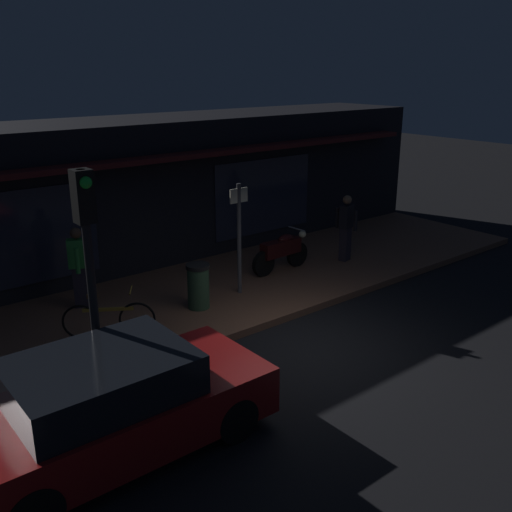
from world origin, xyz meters
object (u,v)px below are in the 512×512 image
bicycle_parked (109,319)px  traffic_light_pole (89,254)px  motorcycle (282,251)px  person_bystander (346,227)px  sign_post (239,232)px  parked_car_near (111,406)px  trash_bin (198,286)px  person_photographer (79,266)px

bicycle_parked → traffic_light_pole: size_ratio=0.40×
motorcycle → bicycle_parked: size_ratio=1.20×
bicycle_parked → person_bystander: 6.60m
sign_post → bicycle_parked: bearing=-175.4°
bicycle_parked → parked_car_near: 3.19m
motorcycle → trash_bin: 2.86m
person_photographer → traffic_light_pole: 4.16m
bicycle_parked → person_bystander: (6.57, 0.34, 0.52)m
person_photographer → parked_car_near: person_photographer is taller
person_bystander → sign_post: bearing=-178.6°
motorcycle → person_photographer: size_ratio=1.02×
person_bystander → traffic_light_pole: traffic_light_pole is taller
person_bystander → parked_car_near: bearing=-157.7°
motorcycle → parked_car_near: 7.13m
person_bystander → traffic_light_pole: bearing=-162.9°
parked_car_near → person_bystander: bearing=22.3°
traffic_light_pole → trash_bin: bearing=34.8°
person_photographer → sign_post: sign_post is taller
trash_bin → traffic_light_pole: (-3.08, -2.14, 1.86)m
person_photographer → trash_bin: 2.43m
motorcycle → person_photographer: 4.73m
bicycle_parked → person_photographer: person_photographer is taller
person_photographer → trash_bin: person_photographer is taller
parked_car_near → trash_bin: bearing=42.3°
trash_bin → traffic_light_pole: bearing=-145.2°
bicycle_parked → trash_bin: (2.02, 0.13, 0.11)m
bicycle_parked → sign_post: 3.32m
bicycle_parked → person_bystander: person_bystander is taller
trash_bin → traffic_light_pole: traffic_light_pole is taller
bicycle_parked → parked_car_near: bearing=-114.4°
motorcycle → person_bystander: 1.85m
person_photographer → traffic_light_pole: traffic_light_pole is taller
motorcycle → bicycle_parked: motorcycle is taller
person_photographer → person_bystander: bearing=-11.9°
sign_post → parked_car_near: 5.53m
traffic_light_pole → motorcycle: bearing=25.2°
person_bystander → traffic_light_pole: size_ratio=0.46×
bicycle_parked → motorcycle: bearing=8.9°
trash_bin → bicycle_parked: bearing=-176.3°
bicycle_parked → person_photographer: 1.77m
person_photographer → traffic_light_pole: bearing=-108.8°
traffic_light_pole → person_bystander: bearing=17.1°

